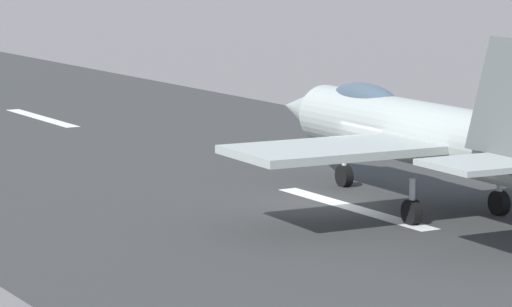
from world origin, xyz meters
TOP-DOWN VIEW (x-y plane):
  - ground_plane at (0.00, 0.00)m, footprint 400.00×400.00m
  - runway_strip at (-0.02, 0.00)m, footprint 240.00×26.00m
  - fighter_jet at (-2.01, -1.73)m, footprint 16.51×13.80m

SIDE VIEW (x-z plane):
  - ground_plane at x=0.00m, z-range 0.00..0.00m
  - runway_strip at x=-0.02m, z-range 0.00..0.02m
  - fighter_jet at x=-2.01m, z-range -0.37..5.30m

